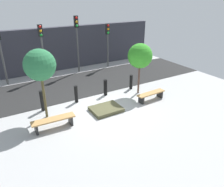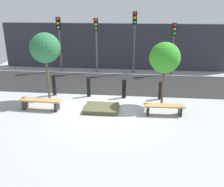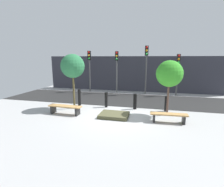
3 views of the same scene
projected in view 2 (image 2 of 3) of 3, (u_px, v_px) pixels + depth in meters
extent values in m
plane|color=#A7A7A7|center=(102.00, 109.00, 11.16)|extent=(18.00, 18.00, 0.00)
cube|color=#242424|center=(111.00, 83.00, 14.71)|extent=(18.00, 4.12, 0.01)
cube|color=#33333D|center=(117.00, 46.00, 17.54)|extent=(16.20, 0.50, 3.15)
cube|color=black|center=(25.00, 104.00, 11.13)|extent=(0.12, 0.44, 0.41)
cube|color=black|center=(57.00, 106.00, 10.92)|extent=(0.12, 0.44, 0.41)
cube|color=#B2844C|center=(40.00, 100.00, 10.95)|extent=(1.86, 0.51, 0.06)
cube|color=black|center=(148.00, 110.00, 10.54)|extent=(0.12, 0.39, 0.38)
cube|color=black|center=(180.00, 111.00, 10.47)|extent=(0.12, 0.39, 0.38)
cube|color=#B2844C|center=(164.00, 106.00, 10.43)|extent=(1.72, 0.46, 0.06)
cube|color=#4C4B31|center=(102.00, 108.00, 10.99)|extent=(1.48, 1.15, 0.18)
cylinder|color=brown|center=(48.00, 79.00, 11.79)|extent=(0.12, 0.12, 2.16)
sphere|color=#2C7545|center=(45.00, 48.00, 11.29)|extent=(1.38, 1.38, 1.38)
cylinder|color=brown|center=(163.00, 86.00, 11.32)|extent=(0.11, 0.11, 1.84)
sphere|color=green|center=(165.00, 58.00, 10.87)|extent=(1.36, 1.36, 1.36)
cylinder|color=black|center=(54.00, 85.00, 12.64)|extent=(0.19, 0.19, 1.05)
cylinder|color=black|center=(89.00, 88.00, 12.49)|extent=(0.18, 0.18, 0.93)
cylinder|color=black|center=(124.00, 89.00, 12.31)|extent=(0.20, 0.20, 0.92)
cylinder|color=black|center=(160.00, 91.00, 12.15)|extent=(0.18, 0.18, 0.88)
cylinder|color=#4E4E4E|center=(60.00, 45.00, 16.67)|extent=(0.12, 0.12, 3.60)
cube|color=black|center=(58.00, 23.00, 16.19)|extent=(0.28, 0.16, 0.78)
sphere|color=red|center=(57.00, 19.00, 16.00)|extent=(0.17, 0.17, 0.17)
sphere|color=orange|center=(58.00, 23.00, 16.09)|extent=(0.17, 0.17, 0.17)
sphere|color=green|center=(58.00, 28.00, 16.18)|extent=(0.17, 0.17, 0.17)
cylinder|color=#595959|center=(96.00, 46.00, 16.43)|extent=(0.12, 0.12, 3.55)
cube|color=black|center=(96.00, 24.00, 15.96)|extent=(0.28, 0.16, 0.78)
sphere|color=red|center=(96.00, 20.00, 15.77)|extent=(0.17, 0.17, 0.17)
sphere|color=orange|center=(96.00, 25.00, 15.86)|extent=(0.17, 0.17, 0.17)
sphere|color=green|center=(96.00, 29.00, 15.95)|extent=(0.17, 0.17, 0.17)
cylinder|color=#4A4A4A|center=(134.00, 44.00, 16.12)|extent=(0.12, 0.12, 3.97)
cube|color=black|center=(135.00, 18.00, 15.57)|extent=(0.28, 0.16, 0.78)
sphere|color=red|center=(135.00, 14.00, 15.38)|extent=(0.17, 0.17, 0.17)
sphere|color=orange|center=(135.00, 18.00, 15.47)|extent=(0.17, 0.17, 0.17)
sphere|color=green|center=(135.00, 22.00, 15.56)|extent=(0.17, 0.17, 0.17)
cylinder|color=#4F4F4F|center=(173.00, 49.00, 15.99)|extent=(0.12, 0.12, 3.30)
cube|color=black|center=(174.00, 29.00, 15.56)|extent=(0.28, 0.16, 0.78)
sphere|color=red|center=(175.00, 25.00, 15.37)|extent=(0.17, 0.17, 0.17)
sphere|color=orange|center=(175.00, 29.00, 15.46)|extent=(0.17, 0.17, 0.17)
sphere|color=green|center=(174.00, 34.00, 15.55)|extent=(0.17, 0.17, 0.17)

